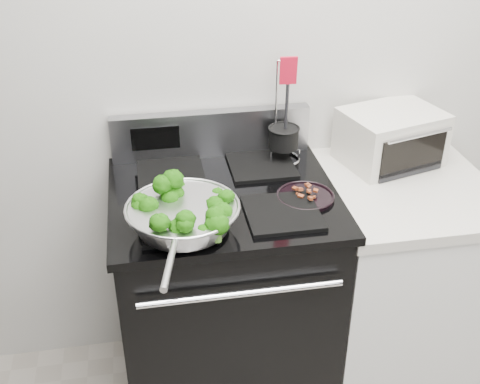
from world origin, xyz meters
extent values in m
cube|color=silver|center=(0.00, 1.75, 1.35)|extent=(4.00, 0.02, 2.70)
cube|color=black|center=(-0.30, 1.41, 0.46)|extent=(0.76, 0.66, 0.92)
cube|color=black|center=(-0.30, 1.41, 0.94)|extent=(0.79, 0.69, 0.03)
cube|color=#99999E|center=(-0.30, 1.72, 1.04)|extent=(0.76, 0.05, 0.18)
cube|color=black|center=(-0.47, 1.24, 0.96)|extent=(0.24, 0.24, 0.01)
cube|color=black|center=(-0.13, 1.24, 0.96)|extent=(0.24, 0.24, 0.01)
cube|color=black|center=(-0.47, 1.58, 0.96)|extent=(0.24, 0.24, 0.01)
cube|color=black|center=(-0.13, 1.58, 0.96)|extent=(0.24, 0.24, 0.01)
cube|color=white|center=(0.39, 1.41, 0.44)|extent=(0.60, 0.66, 0.88)
cube|color=beige|center=(0.39, 1.41, 0.90)|extent=(0.62, 0.68, 0.04)
torus|color=silver|center=(-0.46, 1.21, 1.03)|extent=(0.36, 0.36, 0.01)
cylinder|color=silver|center=(-0.52, 0.93, 1.03)|extent=(0.07, 0.22, 0.02)
cylinder|color=black|center=(-0.03, 1.33, 0.95)|extent=(0.20, 0.20, 0.01)
cylinder|color=black|center=(-0.04, 1.62, 1.04)|extent=(0.11, 0.11, 0.08)
cylinder|color=black|center=(-0.04, 1.62, 1.14)|extent=(0.01, 0.01, 0.25)
cube|color=red|center=(-0.04, 1.62, 1.31)|extent=(0.06, 0.01, 0.10)
cube|color=silver|center=(0.38, 1.60, 1.02)|extent=(0.42, 0.35, 0.21)
cube|color=black|center=(0.38, 1.46, 1.01)|extent=(0.28, 0.08, 0.14)
camera|label=1|loc=(-0.55, -0.37, 2.01)|focal=45.00mm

